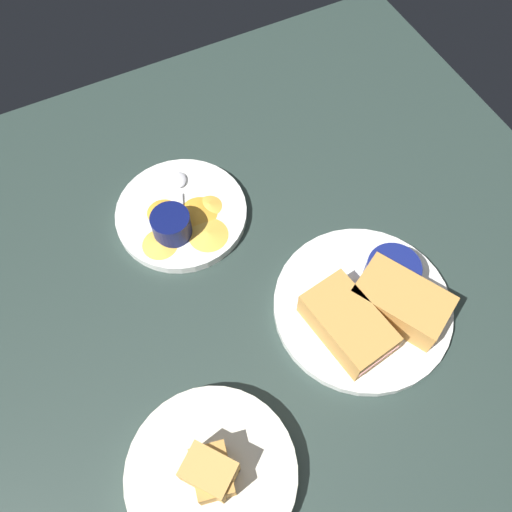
{
  "coord_description": "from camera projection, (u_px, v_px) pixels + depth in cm",
  "views": [
    {
      "loc": [
        -29.45,
        16.43,
        73.71
      ],
      "look_at": [
        5.68,
        -1.12,
        3.0
      ],
      "focal_mm": 37.63,
      "sensor_mm": 36.0,
      "label": 1
    }
  ],
  "objects": [
    {
      "name": "plate_chips_companion",
      "position": [
        182.0,
        213.0,
        0.87
      ],
      "size": [
        21.27,
        21.27,
        1.6
      ],
      "primitive_type": "cylinder",
      "color": "white",
      "rests_on": "ground_plane"
    },
    {
      "name": "ramekin_light_gravy",
      "position": [
        171.0,
        224.0,
        0.83
      ],
      "size": [
        6.1,
        6.1,
        4.22
      ],
      "color": "#0C144C",
      "rests_on": "plate_chips_companion"
    },
    {
      "name": "plate_sandwich_main",
      "position": [
        362.0,
        307.0,
        0.79
      ],
      "size": [
        26.24,
        26.24,
        1.6
      ],
      "primitive_type": "cylinder",
      "color": "white",
      "rests_on": "ground_plane"
    },
    {
      "name": "sandwich_half_near",
      "position": [
        348.0,
        324.0,
        0.74
      ],
      "size": [
        14.17,
        9.49,
        4.8
      ],
      "color": "#C68C42",
      "rests_on": "plate_sandwich_main"
    },
    {
      "name": "ground_plane",
      "position": [
        266.0,
        302.0,
        0.82
      ],
      "size": [
        110.0,
        110.0,
        3.0
      ],
      "primitive_type": "cube",
      "color": "#283833"
    },
    {
      "name": "ramekin_dark_sauce",
      "position": [
        392.0,
        272.0,
        0.79
      ],
      "size": [
        7.89,
        7.89,
        4.22
      ],
      "color": "navy",
      "rests_on": "plate_sandwich_main"
    },
    {
      "name": "spoon_by_gravy_ramekin",
      "position": [
        180.0,
        186.0,
        0.88
      ],
      "size": [
        9.73,
        4.96,
        0.8
      ],
      "color": "silver",
      "rests_on": "plate_chips_companion"
    },
    {
      "name": "sandwich_half_far",
      "position": [
        401.0,
        301.0,
        0.76
      ],
      "size": [
        15.05,
        12.93,
        4.8
      ],
      "color": "#C68C42",
      "rests_on": "plate_sandwich_main"
    },
    {
      "name": "plantain_chip_scatter",
      "position": [
        186.0,
        223.0,
        0.85
      ],
      "size": [
        15.02,
        16.58,
        0.6
      ],
      "color": "gold",
      "rests_on": "plate_chips_companion"
    },
    {
      "name": "spoon_by_dark_ramekin",
      "position": [
        364.0,
        305.0,
        0.78
      ],
      "size": [
        4.78,
        9.77,
        0.8
      ],
      "color": "silver",
      "rests_on": "plate_sandwich_main"
    },
    {
      "name": "bread_basket_rear",
      "position": [
        212.0,
        474.0,
        0.67
      ],
      "size": [
        21.58,
        21.58,
        7.94
      ],
      "color": "silver",
      "rests_on": "ground_plane"
    }
  ]
}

